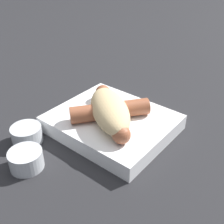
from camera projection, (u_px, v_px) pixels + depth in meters
The scene contains 7 objects.
ground_plane at pixel (112, 129), 0.55m from camera, with size 3.00×3.00×0.00m, color #232326.
food_tray at pixel (112, 123), 0.54m from camera, with size 0.22×0.19×0.03m.
bread_roll at pixel (110, 110), 0.51m from camera, with size 0.16×0.14×0.05m.
sausage at pixel (111, 111), 0.52m from camera, with size 0.15×0.14×0.03m.
pickled_veggies at pixel (105, 102), 0.57m from camera, with size 0.08×0.07×0.01m.
condiment_cup_near at pixel (27, 135), 0.51m from camera, with size 0.06×0.06×0.03m.
condiment_cup_far at pixel (26, 160), 0.45m from camera, with size 0.06×0.06×0.03m.
Camera 1 is at (-0.28, 0.35, 0.32)m, focal length 45.00 mm.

